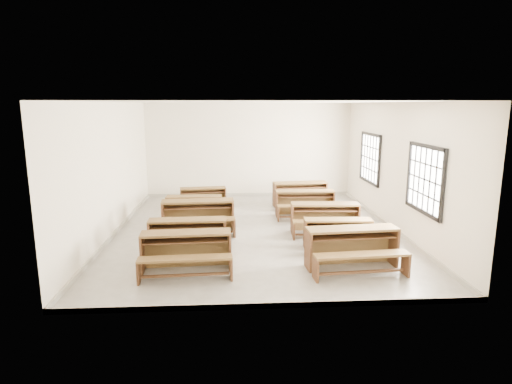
{
  "coord_description": "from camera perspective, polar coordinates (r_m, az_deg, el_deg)",
  "views": [
    {
      "loc": [
        -0.62,
        -10.42,
        3.15
      ],
      "look_at": [
        0.0,
        0.0,
        1.0
      ],
      "focal_mm": 30.0,
      "sensor_mm": 36.0,
      "label": 1
    }
  ],
  "objects": [
    {
      "name": "desk_set_2",
      "position": [
        10.78,
        -7.74,
        -2.88
      ],
      "size": [
        1.84,
        1.04,
        0.8
      ],
      "rotation": [
        0.0,
        0.0,
        0.07
      ],
      "color": "brown",
      "rests_on": "ground"
    },
    {
      "name": "desk_set_4",
      "position": [
        13.28,
        -7.05,
        -0.55
      ],
      "size": [
        1.47,
        0.88,
        0.63
      ],
      "rotation": [
        0.0,
        0.0,
        0.12
      ],
      "color": "brown",
      "rests_on": "ground"
    },
    {
      "name": "desk_set_8",
      "position": [
        12.25,
        6.55,
        -1.26
      ],
      "size": [
        1.67,
        0.89,
        0.74
      ],
      "rotation": [
        0.0,
        0.0,
        -0.02
      ],
      "color": "brown",
      "rests_on": "ground"
    },
    {
      "name": "room",
      "position": [
        10.5,
        0.49,
        6.13
      ],
      "size": [
        8.5,
        8.5,
        3.2
      ],
      "color": "gray",
      "rests_on": "ground"
    },
    {
      "name": "desk_set_7",
      "position": [
        10.71,
        9.2,
        -3.18
      ],
      "size": [
        1.72,
        0.96,
        0.75
      ],
      "rotation": [
        0.0,
        0.0,
        -0.06
      ],
      "color": "brown",
      "rests_on": "ground"
    },
    {
      "name": "desk_set_6",
      "position": [
        9.63,
        10.9,
        -5.24
      ],
      "size": [
        1.52,
        0.85,
        0.67
      ],
      "rotation": [
        0.0,
        0.0,
        -0.05
      ],
      "color": "brown",
      "rests_on": "ground"
    },
    {
      "name": "desk_set_5",
      "position": [
        8.56,
        12.76,
        -6.92
      ],
      "size": [
        1.85,
        1.06,
        0.8
      ],
      "rotation": [
        0.0,
        0.0,
        0.08
      ],
      "color": "brown",
      "rests_on": "ground"
    },
    {
      "name": "desk_set_9",
      "position": [
        13.48,
        5.93,
        -0.02
      ],
      "size": [
        1.76,
        1.02,
        0.76
      ],
      "rotation": [
        0.0,
        0.0,
        0.09
      ],
      "color": "brown",
      "rests_on": "ground"
    },
    {
      "name": "desk_set_0",
      "position": [
        8.32,
        -9.28,
        -7.49
      ],
      "size": [
        1.75,
        0.97,
        0.77
      ],
      "rotation": [
        0.0,
        0.0,
        0.05
      ],
      "color": "brown",
      "rests_on": "ground"
    },
    {
      "name": "desk_set_1",
      "position": [
        9.3,
        -9.13,
        -5.51
      ],
      "size": [
        1.67,
        0.91,
        0.74
      ],
      "rotation": [
        0.0,
        0.0,
        0.03
      ],
      "color": "brown",
      "rests_on": "ground"
    },
    {
      "name": "desk_set_3",
      "position": [
        11.86,
        -8.28,
        -1.91
      ],
      "size": [
        1.52,
        0.8,
        0.68
      ],
      "rotation": [
        0.0,
        0.0,
        -0.01
      ],
      "color": "brown",
      "rests_on": "ground"
    }
  ]
}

